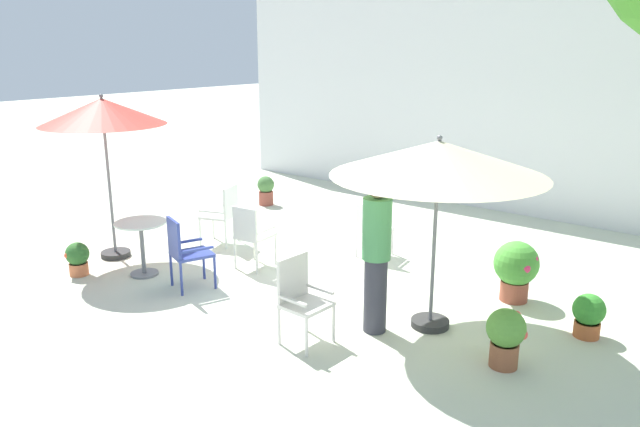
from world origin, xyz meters
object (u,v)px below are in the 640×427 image
Objects in this scene: patio_chair_1 at (224,211)px; potted_plant_0 at (266,190)px; potted_plant_3 at (516,267)px; patio_umbrella_1 at (103,114)px; cafe_table_0 at (142,238)px; patio_chair_4 at (300,295)px; potted_plant_2 at (78,258)px; patio_chair_3 at (373,226)px; patio_chair_0 at (251,233)px; patio_umbrella_0 at (439,160)px; standing_person at (376,253)px; potted_plant_1 at (588,314)px; potted_plant_4 at (506,334)px; patio_chair_2 at (185,249)px.

potted_plant_0 is at bearing 119.00° from patio_chair_1.
patio_umbrella_1 is at bearing -157.26° from potted_plant_3.
cafe_table_0 is 1.66m from patio_chair_1.
potted_plant_2 is at bearing -172.61° from patio_chair_4.
potted_plant_0 is at bearing 98.67° from potted_plant_2.
patio_chair_4 is at bearing -70.77° from patio_chair_3.
patio_chair_1 is (-1.14, 0.50, 0.01)m from patio_chair_0.
patio_umbrella_0 is 0.96× the size of patio_umbrella_1.
patio_chair_0 is at bearing 167.96° from standing_person.
patio_chair_4 is 1.64× the size of potted_plant_0.
patio_chair_4 is at bearing 7.39° from potted_plant_2.
patio_chair_4 is 1.91× the size of potted_plant_1.
patio_chair_4 is at bearing -2.02° from cafe_table_0.
potted_plant_2 is at bearing -166.50° from potted_plant_4.
patio_chair_2 is 0.54× the size of standing_person.
standing_person is (2.52, -0.54, 0.39)m from patio_chair_0.
potted_plant_4 is at bearing 8.84° from cafe_table_0.
patio_umbrella_0 is at bearing -7.52° from patio_chair_1.
cafe_table_0 is at bearing -84.99° from patio_chair_1.
cafe_table_0 is 0.83× the size of patio_chair_0.
patio_chair_2 reaches higher than potted_plant_3.
patio_chair_2 is 2.73m from standing_person.
patio_umbrella_0 reaches higher than potted_plant_2.
potted_plant_4 is (2.93, -1.89, -0.14)m from patio_chair_3.
potted_plant_2 is at bearing -134.40° from patio_chair_0.
patio_chair_1 is at bearing 172.48° from patio_umbrella_0.
potted_plant_0 is at bearing 165.90° from potted_plant_3.
patio_umbrella_0 reaches higher than patio_chair_4.
standing_person is at bearing 5.42° from patio_umbrella_1.
patio_umbrella_1 is at bearing 176.15° from patio_chair_2.
standing_person is (-1.92, -1.38, 0.67)m from potted_plant_1.
standing_person is at bearing -15.88° from patio_chair_1.
patio_chair_3 is 4.28m from potted_plant_2.
patio_chair_3 reaches higher than potted_plant_3.
patio_chair_1 is at bearing -61.00° from potted_plant_0.
patio_umbrella_0 is 2.41m from potted_plant_1.
patio_chair_2 is at bearing -114.58° from patio_chair_3.
potted_plant_4 is at bearing -5.36° from patio_chair_0.
patio_chair_1 is at bearing 156.20° from patio_chair_0.
potted_plant_3 is (5.11, 3.04, 0.19)m from potted_plant_2.
patio_umbrella_1 reaches higher than patio_chair_2.
standing_person is (1.46, -2.06, 0.45)m from patio_chair_3.
patio_umbrella_1 is at bearing -119.95° from patio_chair_1.
patio_umbrella_0 is 2.43× the size of patio_chair_1.
patio_chair_0 is at bearing 49.00° from cafe_table_0.
cafe_table_0 is at bearing -70.38° from potted_plant_0.
standing_person reaches higher than potted_plant_3.
potted_plant_4 is at bearing -70.70° from potted_plant_3.
patio_umbrella_1 is 3.15× the size of potted_plant_3.
potted_plant_4 is (1.96, 0.88, -0.19)m from patio_chair_4.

